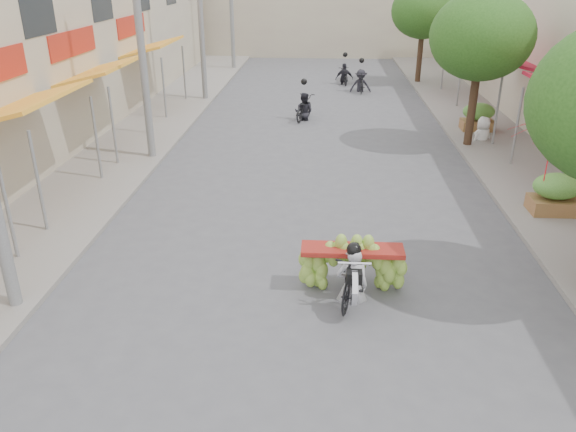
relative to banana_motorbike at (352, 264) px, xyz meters
The scene contains 16 objects.
sidewalk_left 13.67m from the banana_motorbike, 125.29° to the left, with size 4.00×60.00×0.12m, color gray.
sidewalk_right 12.73m from the banana_motorbike, 61.26° to the left, with size 4.00×60.00×0.12m, color gray.
far_building 34.27m from the banana_motorbike, 91.49° to the left, with size 20.00×6.00×7.00m, color #B5A88F.
utility_pole_mid 10.82m from the banana_motorbike, 127.67° to the left, with size 0.60×0.24×8.00m.
utility_pole_far 18.56m from the banana_motorbike, 110.14° to the left, with size 0.60×0.24×8.00m.
utility_pole_back 27.10m from the banana_motorbike, 103.52° to the left, with size 0.60×0.24×8.00m.
street_tree_mid 11.53m from the banana_motorbike, 66.02° to the left, with size 3.40×3.40×5.25m.
street_tree_far 22.81m from the banana_motorbike, 78.48° to the left, with size 3.40×3.40×5.25m.
produce_crate_mid 6.74m from the banana_motorbike, 37.97° to the left, with size 1.20×0.88×1.16m.
produce_crate_far 13.26m from the banana_motorbike, 66.38° to the left, with size 1.20×0.88×1.16m.
banana_motorbike is the anchor object (origin of this frame).
market_umbrella 6.54m from the banana_motorbike, 38.87° to the left, with size 2.22×2.22×1.92m.
pedestrian 11.98m from the banana_motorbike, 64.34° to the left, with size 0.96×0.83×1.68m.
bg_motorbike_a 13.85m from the banana_motorbike, 95.99° to the left, with size 1.10×1.86×1.95m.
bg_motorbike_b 19.70m from the banana_motorbike, 86.37° to the left, with size 1.08×1.90×1.95m.
bg_motorbike_c 21.66m from the banana_motorbike, 88.73° to the left, with size 1.02×1.54×1.95m.
Camera 1 is at (0.25, -5.60, 5.88)m, focal length 35.00 mm.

